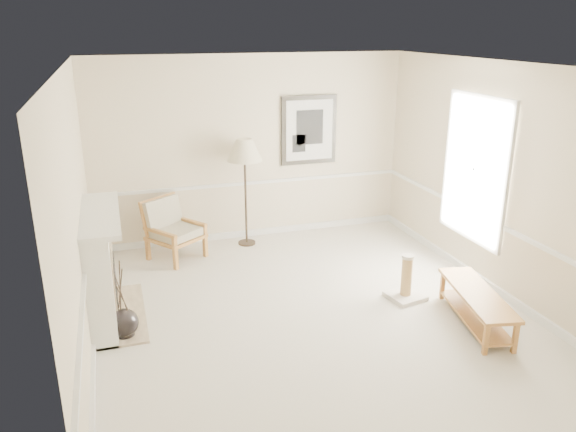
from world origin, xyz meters
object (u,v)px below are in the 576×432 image
Objects in this scene: floor_lamp at (245,153)px; scratching_post at (406,285)px; floor_vase at (124,324)px; armchair at (171,226)px; bench at (476,303)px.

scratching_post is (1.48, -2.43, -1.28)m from floor_lamp.
floor_vase is 2.33m from armchair.
bench is (1.94, -3.25, -1.20)m from floor_lamp.
armchair is (0.77, 2.17, 0.31)m from floor_vase.
floor_vase is 4.00m from bench.
floor_lamp is at bearing -27.83° from armchair.
armchair is 0.58× the size of floor_lamp.
armchair is 1.55m from floor_lamp.
floor_lamp reaches higher than floor_vase.
scratching_post is (3.44, -0.09, 0.01)m from floor_vase.
floor_vase reaches higher than armchair.
armchair is 3.51m from scratching_post.
floor_lamp is (1.96, 2.34, 1.30)m from floor_vase.
scratching_post is at bearing -1.56° from floor_vase.
floor_vase is 3.32m from floor_lamp.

